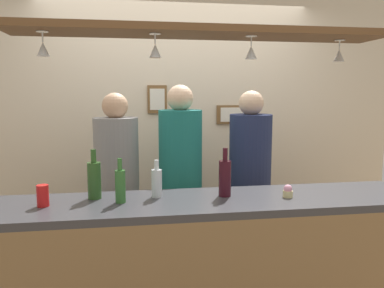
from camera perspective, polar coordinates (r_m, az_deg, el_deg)
The scene contains 18 objects.
back_wall at distance 3.66m, azimuth -2.43°, elevation 1.82°, with size 4.40×0.06×2.60m, color beige.
bar_counter at distance 2.27m, azimuth 2.49°, elevation -17.63°, with size 2.70×0.55×1.04m.
overhead_glass_rack at distance 2.29m, azimuth 1.62°, elevation 16.44°, with size 2.20×0.36×0.04m, color brown.
hanging_wineglass_far_left at distance 2.25m, azimuth -21.45°, elevation 13.21°, with size 0.07×0.07×0.13m.
hanging_wineglass_left at distance 2.19m, azimuth -5.54°, elevation 13.85°, with size 0.07×0.07×0.13m.
hanging_wineglass_center_left at distance 2.29m, azimuth 8.86°, elevation 13.52°, with size 0.07×0.07×0.13m.
hanging_wineglass_center at distance 2.61m, azimuth 21.19°, elevation 12.37°, with size 0.07×0.07×0.13m.
person_left_grey_shirt at distance 3.00m, azimuth -11.19°, elevation -5.22°, with size 0.34×0.34×1.67m.
person_middle_teal_shirt at distance 3.01m, azimuth -1.74°, elevation -4.27°, with size 0.34×0.34×1.74m.
person_right_navy_shirt at distance 3.14m, azimuth 8.67°, elevation -4.39°, with size 0.34×0.34×1.69m.
bottle_wine_dark_red at distance 2.35m, azimuth 4.96°, elevation -4.99°, with size 0.08×0.08×0.30m.
bottle_soda_clear at distance 2.33m, azimuth -5.32°, elevation -5.75°, with size 0.06×0.06×0.23m.
bottle_champagne_green at distance 2.36m, azimuth -14.46°, elevation -5.14°, with size 0.08×0.08×0.30m.
bottle_beer_green_import at distance 2.24m, azimuth -10.71°, elevation -6.08°, with size 0.06×0.06×0.26m.
drink_can at distance 2.30m, azimuth -21.49°, elevation -7.23°, with size 0.07×0.07×0.12m, color red.
cupcake at distance 2.41m, azimuth 14.19°, elevation -6.91°, with size 0.06×0.06×0.08m.
picture_frame_crest at distance 3.59m, azimuth -5.24°, elevation 6.69°, with size 0.18×0.02×0.26m.
picture_frame_lower_pair at distance 3.71m, azimuth 6.01°, elevation 4.42°, with size 0.30×0.02×0.18m.
Camera 1 is at (-0.41, -2.52, 1.67)m, focal length 35.54 mm.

